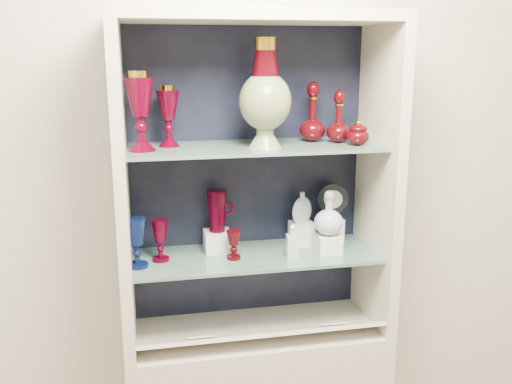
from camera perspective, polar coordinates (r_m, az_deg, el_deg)
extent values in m
cube|color=beige|center=(2.29, -1.12, 3.71)|extent=(3.50, 0.02, 2.80)
cube|color=black|center=(2.28, -0.97, 1.73)|extent=(0.98, 0.02, 1.15)
cube|color=#BDB3A1|center=(2.05, -13.23, 0.03)|extent=(0.04, 0.40, 1.15)
cube|color=#BDB3A1|center=(2.24, 12.11, 1.22)|extent=(0.04, 0.40, 1.15)
cube|color=#BDB3A1|center=(2.04, 0.00, 17.14)|extent=(1.00, 0.40, 0.04)
cube|color=slate|center=(2.19, -0.11, -6.38)|extent=(0.92, 0.34, 0.01)
cube|color=slate|center=(2.09, -0.11, 4.51)|extent=(0.92, 0.34, 0.01)
cube|color=#BDB3A1|center=(2.19, 0.61, -14.06)|extent=(0.92, 0.17, 0.09)
cube|color=white|center=(2.25, 7.70, -12.92)|extent=(0.10, 0.06, 0.03)
cube|color=white|center=(2.15, -5.57, -14.22)|extent=(0.10, 0.06, 0.03)
cube|color=silver|center=(2.22, -3.88, -4.91)|extent=(0.10, 0.10, 0.08)
cube|color=silver|center=(2.30, 4.57, -4.14)|extent=(0.09, 0.09, 0.09)
cube|color=silver|center=(2.22, 7.20, -5.13)|extent=(0.09, 0.09, 0.07)
cube|color=silver|center=(2.34, 7.59, -3.76)|extent=(0.08, 0.08, 0.10)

